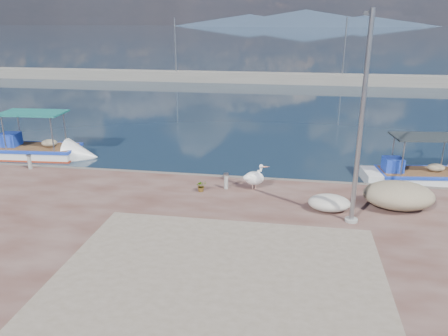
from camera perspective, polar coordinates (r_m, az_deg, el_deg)
ground at (r=15.26m, az=-2.36°, el=-9.17°), size 1400.00×1400.00×0.00m
quay_patch at (r=12.30m, az=-0.60°, el=-13.91°), size 9.00×7.00×0.01m
breakwater at (r=53.67m, az=6.46°, el=11.59°), size 120.00×2.20×7.50m
mountains at (r=663.20m, az=10.07°, el=18.63°), size 370.00×280.00×22.00m
boat_left at (r=26.15m, az=-23.23°, el=1.84°), size 6.18×2.40×2.91m
boat_right at (r=22.23m, az=24.11°, el=-1.17°), size 5.51×2.41×2.57m
pelican at (r=18.03m, az=4.03°, el=-1.26°), size 1.09×0.77×1.05m
lamp_post at (r=14.90m, az=17.39°, el=4.92°), size 0.44×0.96×7.00m
bollard_near at (r=18.05m, az=0.28°, el=-1.61°), size 0.22×0.22×0.67m
bollard_far at (r=22.40m, az=-24.07°, el=0.82°), size 0.23×0.23×0.70m
potted_plant at (r=17.83m, az=-2.98°, el=-2.35°), size 0.53×0.50×0.47m
net_pile_c at (r=17.40m, az=21.83°, el=-3.33°), size 2.56×1.83×1.01m
net_pile_d at (r=16.51m, az=13.57°, el=-4.45°), size 1.53×1.15×0.58m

